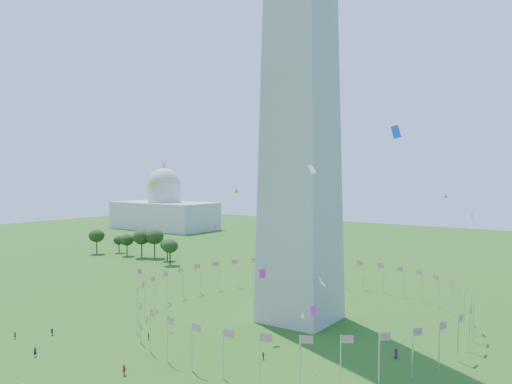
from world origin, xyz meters
TOP-DOWN VIEW (x-y plane):
  - flag_ring at (-0.00, 50.00)m, footprint 80.24×80.24m
  - capitol_building at (-180.00, 180.00)m, footprint 70.00×35.00m
  - kites_aloft at (8.03, 26.38)m, footprint 101.56×76.22m
  - tree_line_west at (-104.62, 90.90)m, footprint 55.27×16.08m

SIDE VIEW (x-z plane):
  - flag_ring at x=0.00m, z-range 0.00..9.00m
  - tree_line_west at x=-104.62m, z-range -0.73..11.75m
  - kites_aloft at x=8.03m, z-range 3.48..42.38m
  - capitol_building at x=-180.00m, z-range 0.00..46.00m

